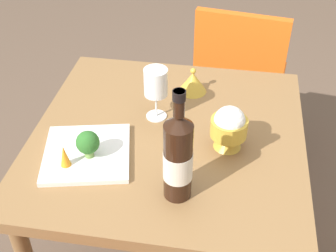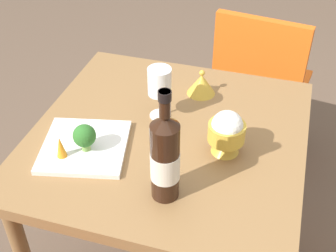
{
  "view_description": "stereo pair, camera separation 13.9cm",
  "coord_description": "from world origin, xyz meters",
  "px_view_note": "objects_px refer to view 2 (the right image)",
  "views": [
    {
      "loc": [
        -1.08,
        -0.18,
        1.63
      ],
      "look_at": [
        0.0,
        0.0,
        0.76
      ],
      "focal_mm": 48.09,
      "sensor_mm": 36.0,
      "label": 1
    },
    {
      "loc": [
        -1.05,
        -0.31,
        1.63
      ],
      "look_at": [
        0.0,
        0.0,
        0.76
      ],
      "focal_mm": 48.09,
      "sensor_mm": 36.0,
      "label": 2
    }
  ],
  "objects_px": {
    "wine_bottle": "(165,158)",
    "broccoli_floret": "(85,136)",
    "rice_bowl_lid": "(201,84)",
    "rice_bowl": "(227,132)",
    "wine_glass": "(160,83)",
    "serving_plate": "(85,146)",
    "carrot_garnish_left": "(61,147)",
    "chair_near_window": "(260,78)"
  },
  "relations": [
    {
      "from": "rice_bowl_lid",
      "to": "broccoli_floret",
      "type": "xyz_separation_m",
      "value": [
        -0.41,
        0.25,
        0.03
      ]
    },
    {
      "from": "chair_near_window",
      "to": "rice_bowl_lid",
      "type": "height_order",
      "value": "chair_near_window"
    },
    {
      "from": "serving_plate",
      "to": "carrot_garnish_left",
      "type": "height_order",
      "value": "carrot_garnish_left"
    },
    {
      "from": "rice_bowl",
      "to": "broccoli_floret",
      "type": "relative_size",
      "value": 1.65
    },
    {
      "from": "rice_bowl_lid",
      "to": "broccoli_floret",
      "type": "distance_m",
      "value": 0.48
    },
    {
      "from": "chair_near_window",
      "to": "wine_bottle",
      "type": "bearing_deg",
      "value": -90.2
    },
    {
      "from": "wine_glass",
      "to": "broccoli_floret",
      "type": "relative_size",
      "value": 2.09
    },
    {
      "from": "rice_bowl_lid",
      "to": "chair_near_window",
      "type": "bearing_deg",
      "value": -18.69
    },
    {
      "from": "chair_near_window",
      "to": "serving_plate",
      "type": "height_order",
      "value": "chair_near_window"
    },
    {
      "from": "rice_bowl_lid",
      "to": "broccoli_floret",
      "type": "bearing_deg",
      "value": 148.32
    },
    {
      "from": "broccoli_floret",
      "to": "carrot_garnish_left",
      "type": "xyz_separation_m",
      "value": [
        -0.05,
        0.05,
        -0.01
      ]
    },
    {
      "from": "chair_near_window",
      "to": "carrot_garnish_left",
      "type": "xyz_separation_m",
      "value": [
        -0.95,
        0.48,
        0.26
      ]
    },
    {
      "from": "chair_near_window",
      "to": "serving_plate",
      "type": "bearing_deg",
      "value": -107.8
    },
    {
      "from": "chair_near_window",
      "to": "broccoli_floret",
      "type": "bearing_deg",
      "value": -106.58
    },
    {
      "from": "rice_bowl",
      "to": "carrot_garnish_left",
      "type": "relative_size",
      "value": 2.04
    },
    {
      "from": "chair_near_window",
      "to": "serving_plate",
      "type": "relative_size",
      "value": 2.85
    },
    {
      "from": "chair_near_window",
      "to": "rice_bowl_lid",
      "type": "relative_size",
      "value": 8.5
    },
    {
      "from": "chair_near_window",
      "to": "serving_plate",
      "type": "xyz_separation_m",
      "value": [
        -0.89,
        0.44,
        0.21
      ]
    },
    {
      "from": "rice_bowl",
      "to": "broccoli_floret",
      "type": "height_order",
      "value": "rice_bowl"
    },
    {
      "from": "wine_glass",
      "to": "carrot_garnish_left",
      "type": "relative_size",
      "value": 2.58
    },
    {
      "from": "wine_bottle",
      "to": "serving_plate",
      "type": "height_order",
      "value": "wine_bottle"
    },
    {
      "from": "serving_plate",
      "to": "carrot_garnish_left",
      "type": "bearing_deg",
      "value": 148.39
    },
    {
      "from": "wine_glass",
      "to": "wine_bottle",
      "type": "bearing_deg",
      "value": -160.32
    },
    {
      "from": "rice_bowl",
      "to": "wine_glass",
      "type": "bearing_deg",
      "value": 64.69
    },
    {
      "from": "serving_plate",
      "to": "broccoli_floret",
      "type": "distance_m",
      "value": 0.06
    },
    {
      "from": "rice_bowl",
      "to": "rice_bowl_lid",
      "type": "height_order",
      "value": "rice_bowl"
    },
    {
      "from": "wine_bottle",
      "to": "broccoli_floret",
      "type": "distance_m",
      "value": 0.29
    },
    {
      "from": "serving_plate",
      "to": "broccoli_floret",
      "type": "height_order",
      "value": "broccoli_floret"
    },
    {
      "from": "chair_near_window",
      "to": "wine_glass",
      "type": "xyz_separation_m",
      "value": [
        -0.67,
        0.27,
        0.33
      ]
    },
    {
      "from": "chair_near_window",
      "to": "wine_glass",
      "type": "relative_size",
      "value": 4.75
    },
    {
      "from": "wine_glass",
      "to": "broccoli_floret",
      "type": "distance_m",
      "value": 0.29
    },
    {
      "from": "rice_bowl_lid",
      "to": "rice_bowl",
      "type": "bearing_deg",
      "value": -153.67
    },
    {
      "from": "wine_bottle",
      "to": "rice_bowl_lid",
      "type": "height_order",
      "value": "wine_bottle"
    },
    {
      "from": "serving_plate",
      "to": "wine_bottle",
      "type": "bearing_deg",
      "value": -110.68
    },
    {
      "from": "wine_glass",
      "to": "serving_plate",
      "type": "xyz_separation_m",
      "value": [
        -0.22,
        0.17,
        -0.12
      ]
    },
    {
      "from": "wine_glass",
      "to": "rice_bowl",
      "type": "xyz_separation_m",
      "value": [
        -0.11,
        -0.24,
        -0.05
      ]
    },
    {
      "from": "rice_bowl",
      "to": "rice_bowl_lid",
      "type": "bearing_deg",
      "value": 26.33
    },
    {
      "from": "broccoli_floret",
      "to": "wine_glass",
      "type": "bearing_deg",
      "value": -32.54
    },
    {
      "from": "wine_bottle",
      "to": "serving_plate",
      "type": "bearing_deg",
      "value": 69.32
    },
    {
      "from": "chair_near_window",
      "to": "rice_bowl",
      "type": "distance_m",
      "value": 0.83
    },
    {
      "from": "wine_bottle",
      "to": "rice_bowl_lid",
      "type": "xyz_separation_m",
      "value": [
        0.5,
        0.02,
        -0.09
      ]
    },
    {
      "from": "chair_near_window",
      "to": "rice_bowl_lid",
      "type": "bearing_deg",
      "value": -100.37
    }
  ]
}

